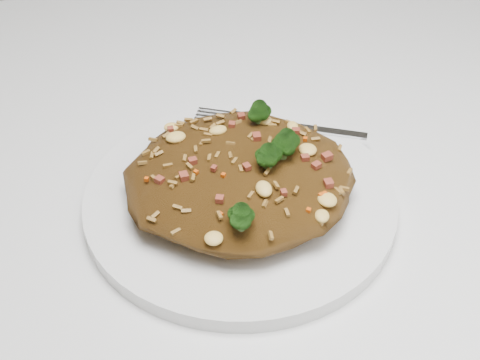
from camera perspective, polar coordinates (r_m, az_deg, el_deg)
name	(u,v)px	position (r m, az deg, el deg)	size (l,w,h in m)	color
dining_table	(193,262)	(0.64, -4.00, -7.01)	(1.20, 0.80, 0.75)	white
plate	(240,200)	(0.56, 0.00, -1.68)	(0.26, 0.26, 0.01)	white
fried_rice	(241,170)	(0.54, 0.08, 0.86)	(0.19, 0.17, 0.06)	brown
fork	(288,126)	(0.63, 4.15, 4.63)	(0.15, 0.08, 0.00)	silver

